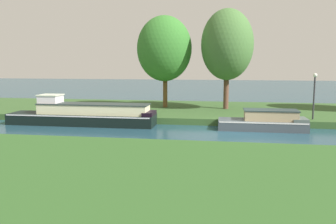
{
  "coord_description": "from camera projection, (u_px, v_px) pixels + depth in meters",
  "views": [
    {
      "loc": [
        -0.78,
        -19.1,
        3.79
      ],
      "look_at": [
        -4.01,
        1.2,
        0.9
      ],
      "focal_mm": 37.57,
      "sensor_mm": 36.0,
      "label": 1
    }
  ],
  "objects": [
    {
      "name": "willow_tree_left",
      "position": [
        164.0,
        49.0,
        26.03
      ],
      "size": [
        4.08,
        3.6,
        6.84
      ],
      "color": "brown",
      "rests_on": "riverbank_far"
    },
    {
      "name": "willow_tree_centre",
      "position": [
        227.0,
        45.0,
        25.08
      ],
      "size": [
        3.73,
        4.13,
        7.2
      ],
      "color": "brown",
      "rests_on": "riverbank_far"
    },
    {
      "name": "slate_narrowboat",
      "position": [
        265.0,
        121.0,
        19.94
      ],
      "size": [
        4.89,
        1.66,
        1.17
      ],
      "color": "#3F474E",
      "rests_on": "ground_plane"
    },
    {
      "name": "riverbank_far",
      "position": [
        234.0,
        112.0,
        25.9
      ],
      "size": [
        72.0,
        10.0,
        0.4
      ],
      "primitive_type": "cube",
      "color": "#345628",
      "rests_on": "ground_plane"
    },
    {
      "name": "black_barge",
      "position": [
        85.0,
        115.0,
        21.6
      ],
      "size": [
        9.16,
        1.83,
        1.84
      ],
      "color": "black",
      "rests_on": "ground_plane"
    },
    {
      "name": "ground_plane",
      "position": [
        237.0,
        133.0,
        19.08
      ],
      "size": [
        120.0,
        120.0,
        0.0
      ],
      "primitive_type": "plane",
      "color": "#204251"
    },
    {
      "name": "lamp_post",
      "position": [
        314.0,
        90.0,
        20.98
      ],
      "size": [
        0.24,
        0.24,
        2.77
      ],
      "color": "#333338",
      "rests_on": "riverbank_far"
    },
    {
      "name": "riverbank_near",
      "position": [
        249.0,
        187.0,
        10.25
      ],
      "size": [
        72.0,
        10.0,
        0.4
      ],
      "primitive_type": "cube",
      "color": "#2E5724",
      "rests_on": "ground_plane"
    }
  ]
}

